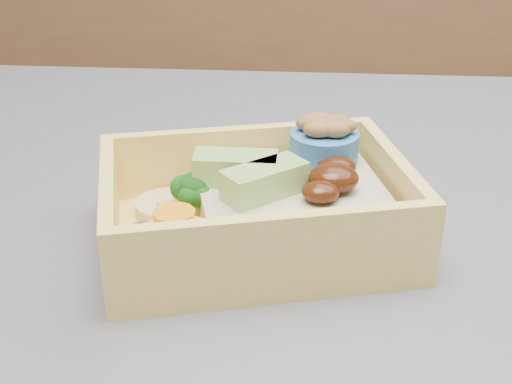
{
  "coord_description": "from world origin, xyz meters",
  "views": [
    {
      "loc": [
        0.01,
        -0.37,
        1.14
      ],
      "look_at": [
        -0.01,
        -0.01,
        0.95
      ],
      "focal_mm": 50.0,
      "sensor_mm": 36.0,
      "label": 1
    }
  ],
  "objects": [
    {
      "name": "bento_box",
      "position": [
        -0.01,
        -0.01,
        0.94
      ],
      "size": [
        0.2,
        0.16,
        0.06
      ],
      "rotation": [
        0.0,
        0.0,
        0.25
      ],
      "color": "#FFDA69",
      "rests_on": "island"
    }
  ]
}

